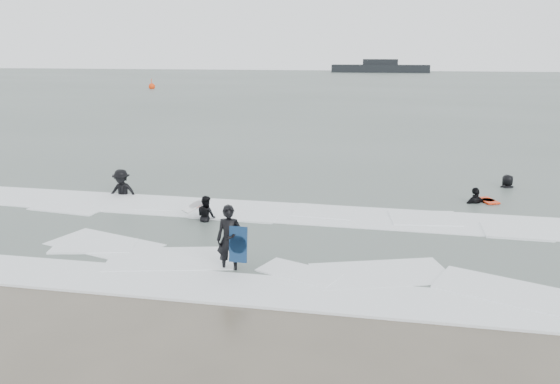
% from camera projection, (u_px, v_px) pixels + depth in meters
% --- Properties ---
extents(ground, '(320.00, 320.00, 0.00)m').
position_uv_depth(ground, '(240.00, 280.00, 14.13)').
color(ground, brown).
rests_on(ground, ground).
extents(sea, '(320.00, 320.00, 0.00)m').
position_uv_depth(sea, '(373.00, 87.00, 89.92)').
color(sea, '#47544C').
rests_on(sea, ground).
extents(surfer_centre, '(0.72, 0.51, 1.88)m').
position_uv_depth(surfer_centre, '(230.00, 272.00, 14.66)').
color(surfer_centre, black).
rests_on(surfer_centre, ground).
extents(surfer_wading, '(0.92, 0.89, 1.49)m').
position_uv_depth(surfer_wading, '(207.00, 222.00, 18.96)').
color(surfer_wading, black).
rests_on(surfer_wading, ground).
extents(surfer_breaker, '(1.31, 0.78, 1.98)m').
position_uv_depth(surfer_breaker, '(122.00, 196.00, 22.29)').
color(surfer_breaker, black).
rests_on(surfer_breaker, ground).
extents(surfer_right_near, '(1.14, 0.91, 1.81)m').
position_uv_depth(surfer_right_near, '(475.00, 204.00, 21.17)').
color(surfer_right_near, black).
rests_on(surfer_right_near, ground).
extents(surfer_right_far, '(0.98, 0.77, 1.77)m').
position_uv_depth(surfer_right_far, '(507.00, 189.00, 23.55)').
color(surfer_right_far, black).
rests_on(surfer_right_far, ground).
extents(surf_foam, '(30.03, 9.06, 0.09)m').
position_uv_depth(surf_foam, '(272.00, 234.00, 17.62)').
color(surf_foam, white).
rests_on(surf_foam, ground).
extents(bodyboards, '(11.26, 9.42, 1.25)m').
position_uv_depth(bodyboards, '(322.00, 213.00, 18.24)').
color(bodyboards, '#0F2647').
rests_on(bodyboards, ground).
extents(buoy, '(1.00, 1.00, 1.65)m').
position_uv_depth(buoy, '(152.00, 86.00, 85.82)').
color(buoy, '#ED380A').
rests_on(buoy, ground).
extents(vessel_horizon, '(26.83, 4.79, 3.64)m').
position_uv_depth(vessel_horizon, '(380.00, 68.00, 152.23)').
color(vessel_horizon, black).
rests_on(vessel_horizon, ground).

